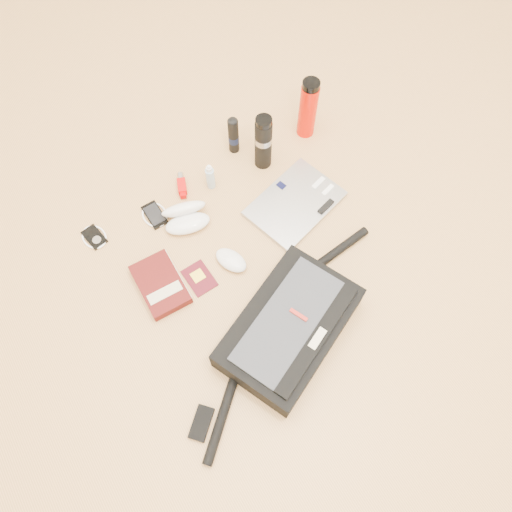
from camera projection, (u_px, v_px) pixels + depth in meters
name	position (u px, v px, depth m)	size (l,w,h in m)	color
ground	(265.00, 269.00, 1.72)	(4.00, 4.00, 0.00)	tan
messenger_bag	(289.00, 328.00, 1.57)	(0.87, 0.44, 0.13)	black
laptop	(295.00, 204.00, 1.82)	(0.38, 0.31, 0.03)	#A2A2A4
book	(161.00, 284.00, 1.68)	(0.15, 0.22, 0.04)	#470C0B
passport	(199.00, 278.00, 1.70)	(0.09, 0.12, 0.01)	#4B0B14
mouse	(231.00, 260.00, 1.71)	(0.11, 0.14, 0.04)	silver
sunglasses_case	(186.00, 216.00, 1.77)	(0.19, 0.17, 0.09)	white
ipod	(94.00, 237.00, 1.77)	(0.09, 0.10, 0.01)	black
phone	(155.00, 215.00, 1.81)	(0.09, 0.11, 0.01)	black
inhaler	(182.00, 185.00, 1.85)	(0.06, 0.11, 0.03)	#BF0A09
spray_bottle	(210.00, 177.00, 1.82)	(0.03, 0.03, 0.12)	#9DBACF
aerosol_can	(233.00, 135.00, 1.86)	(0.05, 0.05, 0.17)	black
thermos_black	(263.00, 142.00, 1.80)	(0.08, 0.08, 0.24)	black
thermos_red	(308.00, 109.00, 1.86)	(0.07, 0.07, 0.26)	red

